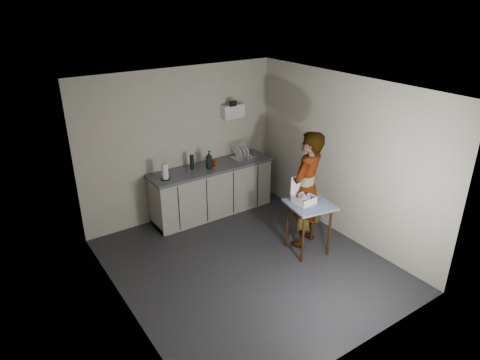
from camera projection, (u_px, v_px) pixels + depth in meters
ground at (248, 264)px, 6.31m from camera, size 4.00×4.00×0.00m
wall_back at (182, 144)px, 7.29m from camera, size 3.60×0.02×2.60m
wall_right at (342, 158)px, 6.70m from camera, size 0.02×4.00×2.60m
wall_left at (121, 221)px, 4.87m from camera, size 0.02×4.00×2.60m
ceiling at (250, 89)px, 5.26m from camera, size 3.60×4.00×0.01m
kitchen_counter at (212, 191)px, 7.63m from camera, size 2.24×0.62×0.91m
wall_shelf at (233, 111)px, 7.57m from camera, size 0.42×0.18×0.37m
side_table at (309, 210)px, 6.38m from camera, size 0.73×0.73×0.81m
standing_man at (306, 190)px, 6.50m from camera, size 0.79×0.66×1.86m
soap_bottle at (209, 160)px, 7.28m from camera, size 0.14×0.14×0.32m
soda_can at (214, 163)px, 7.42m from camera, size 0.06×0.06×0.11m
dark_bottle at (192, 162)px, 7.27m from camera, size 0.07×0.07×0.25m
paper_towel at (165, 172)px, 6.86m from camera, size 0.15×0.15×0.27m
dish_rack at (242, 155)px, 7.76m from camera, size 0.39×0.29×0.27m
bakery_box at (303, 197)px, 6.34m from camera, size 0.29×0.30×0.40m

